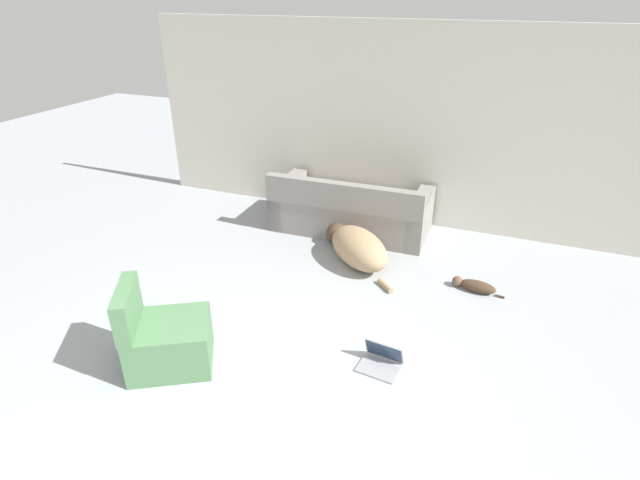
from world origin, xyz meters
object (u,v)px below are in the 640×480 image
dog (357,247)px  side_chair (165,339)px  cat (474,286)px  laptop_open (381,359)px  couch (350,211)px

dog → side_chair: 2.50m
cat → laptop_open: 1.63m
couch → side_chair: 3.16m
couch → laptop_open: bearing=113.2°
couch → side_chair: bearing=77.8°
couch → dog: size_ratio=1.78×
dog → couch: bearing=-23.2°
couch → laptop_open: size_ratio=5.48×
dog → laptop_open: bearing=158.0°
laptop_open → dog: bearing=121.3°
laptop_open → side_chair: side_chair is taller
dog → cat: dog is taller
dog → side_chair: size_ratio=1.31×
couch → cat: 1.96m
couch → dog: bearing=112.5°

